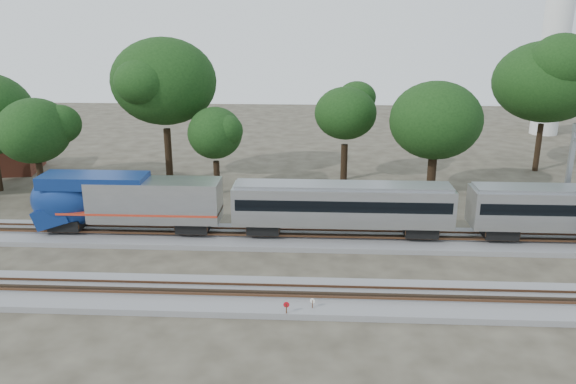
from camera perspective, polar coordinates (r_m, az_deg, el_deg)
name	(u,v)px	position (r m, az deg, el deg)	size (l,w,h in m)	color
ground	(226,271)	(40.28, -6.35, -7.99)	(160.00, 160.00, 0.00)	#383328
track_far	(237,237)	(45.64, -5.17, -4.55)	(160.00, 5.00, 0.73)	slate
track_near	(216,295)	(36.67, -7.35, -10.35)	(160.00, 5.00, 0.73)	slate
switch_stand_red	(286,308)	(33.81, -0.16, -11.72)	(0.37, 0.07, 1.15)	#512D19
switch_stand_white	(312,304)	(34.44, 2.50, -11.30)	(0.32, 0.14, 1.03)	#512D19
switch_lever	(290,306)	(35.20, 0.24, -11.55)	(0.50, 0.30, 0.30)	#512D19
tree_2	(34,131)	(58.76, -24.37, 5.68)	(6.98, 6.98, 9.84)	black
tree_3	(164,82)	(60.88, -12.51, 10.89)	(10.95, 10.95, 15.44)	black
tree_4	(215,133)	(56.19, -7.42, 5.95)	(6.34, 6.34, 8.94)	black
tree_5	(346,113)	(60.73, 5.86, 7.94)	(7.50, 7.50, 10.57)	black
tree_6	(436,121)	(56.19, 14.78, 7.03)	(7.81, 7.81, 11.02)	black
tree_7	(547,82)	(70.12, 24.80, 10.12)	(10.45, 10.45, 14.73)	black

